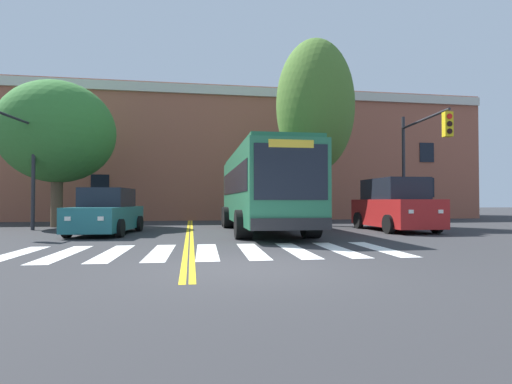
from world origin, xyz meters
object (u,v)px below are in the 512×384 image
at_px(car_teal_near_lane, 107,213).
at_px(street_tree_curbside_large, 315,106).
at_px(traffic_light_far_corner, 14,148).
at_px(street_tree_curbside_small, 58,132).
at_px(city_bus, 262,188).
at_px(traffic_light_near_corner, 420,149).
at_px(car_red_far_lane, 394,206).

distance_m(car_teal_near_lane, street_tree_curbside_large, 11.75).
relative_size(car_teal_near_lane, traffic_light_far_corner, 0.92).
bearing_deg(car_teal_near_lane, street_tree_curbside_small, 124.73).
height_order(city_bus, traffic_light_far_corner, traffic_light_far_corner).
bearing_deg(city_bus, traffic_light_near_corner, 0.95).
bearing_deg(street_tree_curbside_small, traffic_light_far_corner, -97.77).
bearing_deg(street_tree_curbside_large, street_tree_curbside_small, 175.28).
relative_size(car_red_far_lane, traffic_light_far_corner, 0.96).
height_order(car_teal_near_lane, car_red_far_lane, car_red_far_lane).
relative_size(car_teal_near_lane, street_tree_curbside_small, 0.65).
distance_m(car_teal_near_lane, traffic_light_far_corner, 4.81).
bearing_deg(traffic_light_far_corner, car_teal_near_lane, -16.38).
distance_m(car_teal_near_lane, traffic_light_near_corner, 14.01).
height_order(city_bus, street_tree_curbside_small, street_tree_curbside_small).
bearing_deg(car_teal_near_lane, car_red_far_lane, -0.54).
bearing_deg(city_bus, car_teal_near_lane, -176.34).
bearing_deg(car_teal_near_lane, street_tree_curbside_large, 21.18).
bearing_deg(car_red_far_lane, street_tree_curbside_small, 162.18).
relative_size(car_teal_near_lane, traffic_light_near_corner, 0.85).
relative_size(city_bus, street_tree_curbside_large, 1.08).
height_order(city_bus, car_red_far_lane, city_bus).
height_order(city_bus, car_teal_near_lane, city_bus).
bearing_deg(city_bus, traffic_light_far_corner, 175.85).
bearing_deg(car_red_far_lane, street_tree_curbside_large, 121.21).
distance_m(traffic_light_near_corner, street_tree_curbside_large, 5.75).
bearing_deg(traffic_light_far_corner, street_tree_curbside_small, 82.23).
height_order(traffic_light_near_corner, traffic_light_far_corner, traffic_light_near_corner).
height_order(city_bus, traffic_light_near_corner, traffic_light_near_corner).
height_order(city_bus, street_tree_curbside_large, street_tree_curbside_large).
relative_size(traffic_light_near_corner, traffic_light_far_corner, 1.08).
xyz_separation_m(car_red_far_lane, traffic_light_far_corner, (-15.90, 1.25, 2.38)).
bearing_deg(street_tree_curbside_small, car_red_far_lane, -17.82).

